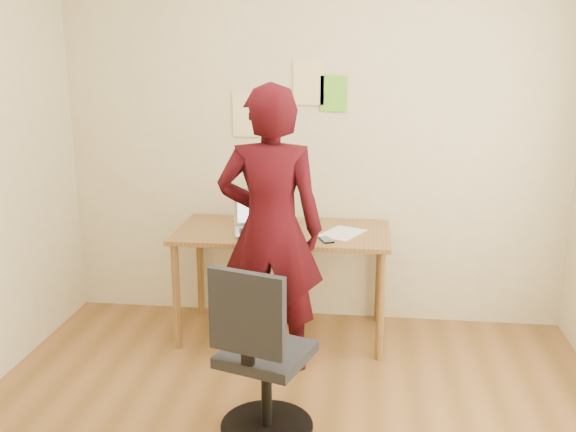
# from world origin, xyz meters

# --- Properties ---
(room) EXTENTS (3.58, 3.58, 2.78)m
(room) POSITION_xyz_m (0.00, 0.00, 1.35)
(room) COLOR brown
(room) RESTS_ON ground
(desk) EXTENTS (1.40, 0.70, 0.74)m
(desk) POSITION_xyz_m (-0.17, 1.38, 0.65)
(desk) COLOR brown
(desk) RESTS_ON ground
(laptop) EXTENTS (0.42, 0.39, 0.26)m
(laptop) POSITION_xyz_m (-0.30, 1.35, 0.79)
(laptop) COLOR #AFAFB6
(laptop) RESTS_ON desk
(paper_sheet) EXTENTS (0.33, 0.37, 0.00)m
(paper_sheet) POSITION_xyz_m (0.23, 1.36, 0.74)
(paper_sheet) COLOR white
(paper_sheet) RESTS_ON desk
(phone) EXTENTS (0.11, 0.14, 0.01)m
(phone) POSITION_xyz_m (0.13, 1.17, 0.75)
(phone) COLOR black
(phone) RESTS_ON desk
(wall_note_left) EXTENTS (0.21, 0.00, 0.30)m
(wall_note_left) POSITION_xyz_m (-0.46, 1.74, 1.46)
(wall_note_left) COLOR #FCDD96
(wall_note_left) RESTS_ON room
(wall_note_mid) EXTENTS (0.21, 0.00, 0.30)m
(wall_note_mid) POSITION_xyz_m (-0.04, 1.74, 1.68)
(wall_note_mid) COLOR #FCDD96
(wall_note_mid) RESTS_ON room
(wall_note_right) EXTENTS (0.18, 0.00, 0.24)m
(wall_note_right) POSITION_xyz_m (0.13, 1.74, 1.61)
(wall_note_right) COLOR #6CCA2D
(wall_note_right) RESTS_ON room
(office_chair) EXTENTS (0.51, 0.52, 0.92)m
(office_chair) POSITION_xyz_m (-0.12, 0.17, 0.39)
(office_chair) COLOR black
(office_chair) RESTS_ON ground
(person) EXTENTS (0.65, 0.44, 1.72)m
(person) POSITION_xyz_m (-0.18, 0.94, 0.86)
(person) COLOR #34070C
(person) RESTS_ON ground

